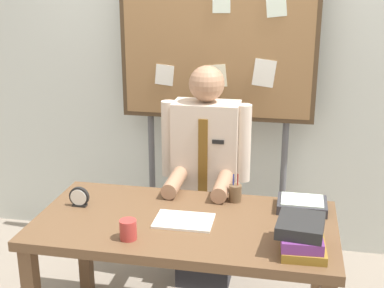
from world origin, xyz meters
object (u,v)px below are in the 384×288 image
at_px(open_notebook, 183,221).
at_px(person, 205,186).
at_px(bulletin_board, 217,42).
at_px(paper_tray, 302,205).
at_px(coffee_mug, 128,230).
at_px(book_stack, 301,235).
at_px(desk_clock, 79,198).
at_px(pen_holder, 235,193).
at_px(desk, 185,236).

bearing_deg(open_notebook, person, 89.79).
xyz_separation_m(bulletin_board, paper_tray, (0.59, -0.77, -0.76)).
bearing_deg(paper_tray, coffee_mug, -148.31).
xyz_separation_m(bulletin_board, open_notebook, (-0.00, -1.04, -0.78)).
relative_size(book_stack, paper_tray, 1.16).
relative_size(bulletin_board, open_notebook, 7.09).
bearing_deg(desk_clock, pen_holder, 15.83).
xyz_separation_m(desk, book_stack, (0.58, -0.19, 0.16)).
distance_m(desk, paper_tray, 0.65).
bearing_deg(coffee_mug, desk, 48.34).
bearing_deg(pen_holder, coffee_mug, -129.63).
distance_m(desk_clock, coffee_mug, 0.48).
bearing_deg(open_notebook, desk, 83.26).
bearing_deg(open_notebook, pen_holder, 53.76).
bearing_deg(pen_holder, bulletin_board, 106.91).
xyz_separation_m(desk, paper_tray, (0.59, 0.25, 0.12)).
height_order(desk, paper_tray, paper_tray).
distance_m(person, book_stack, 1.01).
xyz_separation_m(desk, coffee_mug, (-0.22, -0.25, 0.14)).
bearing_deg(person, book_stack, -54.39).
height_order(person, desk_clock, person).
height_order(desk, open_notebook, open_notebook).
bearing_deg(bulletin_board, pen_holder, -73.09).
distance_m(person, pen_holder, 0.42).
distance_m(desk, open_notebook, 0.10).
bearing_deg(desk, desk_clock, 174.60).
height_order(coffee_mug, paper_tray, coffee_mug).
xyz_separation_m(person, desk_clock, (-0.60, -0.56, 0.11)).
relative_size(desk, desk_clock, 13.95).
bearing_deg(paper_tray, desk, -156.86).
height_order(person, paper_tray, person).
xyz_separation_m(person, coffee_mug, (-0.22, -0.87, 0.11)).
distance_m(open_notebook, paper_tray, 0.65).
relative_size(coffee_mug, paper_tray, 0.37).
relative_size(pen_holder, paper_tray, 0.62).
distance_m(coffee_mug, pen_holder, 0.70).
bearing_deg(bulletin_board, coffee_mug, -99.84).
xyz_separation_m(bulletin_board, desk_clock, (-0.60, -0.97, -0.74)).
xyz_separation_m(book_stack, desk_clock, (-1.18, 0.25, -0.02)).
relative_size(desk, open_notebook, 5.20).
bearing_deg(open_notebook, coffee_mug, -133.75).
distance_m(desk, desk_clock, 0.61).
bearing_deg(person, desk, -90.00).
bearing_deg(open_notebook, bulletin_board, 89.85).
height_order(open_notebook, pen_holder, pen_holder).
bearing_deg(desk, person, 90.00).
relative_size(book_stack, open_notebook, 1.02).
bearing_deg(desk_clock, desk, -5.40).
bearing_deg(bulletin_board, book_stack, -64.44).
height_order(person, book_stack, person).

